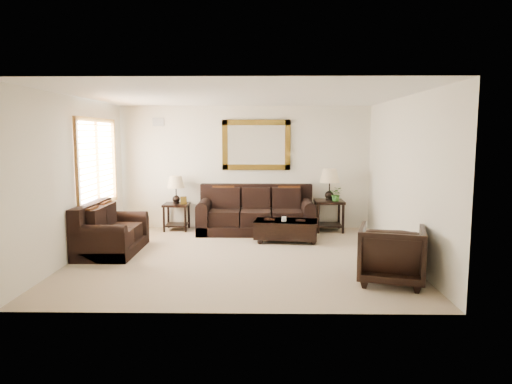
{
  "coord_description": "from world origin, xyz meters",
  "views": [
    {
      "loc": [
        0.4,
        -7.59,
        2.06
      ],
      "look_at": [
        0.27,
        0.6,
        1.04
      ],
      "focal_mm": 32.0,
      "sensor_mm": 36.0,
      "label": 1
    }
  ],
  "objects_px": {
    "sofa": "(256,215)",
    "end_table_left": "(176,195)",
    "coffee_table": "(286,228)",
    "loveseat": "(109,234)",
    "end_table_right": "(329,191)",
    "armchair": "(391,251)"
  },
  "relations": [
    {
      "from": "end_table_right",
      "to": "end_table_left",
      "type": "bearing_deg",
      "value": 179.37
    },
    {
      "from": "loveseat",
      "to": "end_table_right",
      "type": "relative_size",
      "value": 1.16
    },
    {
      "from": "end_table_right",
      "to": "armchair",
      "type": "distance_m",
      "value": 3.54
    },
    {
      "from": "sofa",
      "to": "armchair",
      "type": "distance_m",
      "value": 3.89
    },
    {
      "from": "loveseat",
      "to": "end_table_right",
      "type": "height_order",
      "value": "end_table_right"
    },
    {
      "from": "armchair",
      "to": "end_table_right",
      "type": "bearing_deg",
      "value": -67.88
    },
    {
      "from": "loveseat",
      "to": "end_table_left",
      "type": "height_order",
      "value": "end_table_left"
    },
    {
      "from": "sofa",
      "to": "end_table_left",
      "type": "height_order",
      "value": "end_table_left"
    },
    {
      "from": "end_table_left",
      "to": "end_table_right",
      "type": "xyz_separation_m",
      "value": [
        3.31,
        -0.04,
        0.11
      ]
    },
    {
      "from": "end_table_right",
      "to": "armchair",
      "type": "height_order",
      "value": "end_table_right"
    },
    {
      "from": "end_table_left",
      "to": "loveseat",
      "type": "bearing_deg",
      "value": -113.7
    },
    {
      "from": "coffee_table",
      "to": "armchair",
      "type": "distance_m",
      "value": 2.84
    },
    {
      "from": "end_table_left",
      "to": "armchair",
      "type": "height_order",
      "value": "end_table_left"
    },
    {
      "from": "loveseat",
      "to": "coffee_table",
      "type": "distance_m",
      "value": 3.3
    },
    {
      "from": "end_table_right",
      "to": "armchair",
      "type": "bearing_deg",
      "value": -83.93
    },
    {
      "from": "loveseat",
      "to": "armchair",
      "type": "distance_m",
      "value": 4.81
    },
    {
      "from": "loveseat",
      "to": "coffee_table",
      "type": "relative_size",
      "value": 1.2
    },
    {
      "from": "sofa",
      "to": "end_table_left",
      "type": "relative_size",
      "value": 2.06
    },
    {
      "from": "end_table_left",
      "to": "armchair",
      "type": "xyz_separation_m",
      "value": [
        3.68,
        -3.53,
        -0.32
      ]
    },
    {
      "from": "sofa",
      "to": "coffee_table",
      "type": "xyz_separation_m",
      "value": [
        0.6,
        -0.87,
        -0.1
      ]
    },
    {
      "from": "coffee_table",
      "to": "armchair",
      "type": "bearing_deg",
      "value": -54.03
    },
    {
      "from": "sofa",
      "to": "coffee_table",
      "type": "distance_m",
      "value": 1.06
    }
  ]
}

